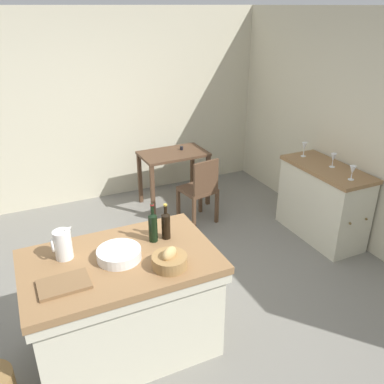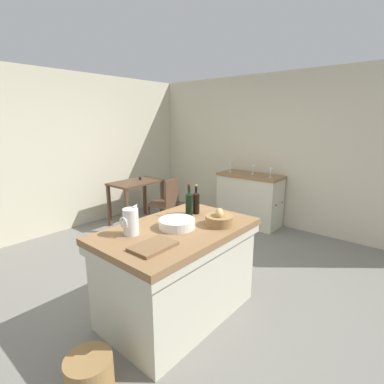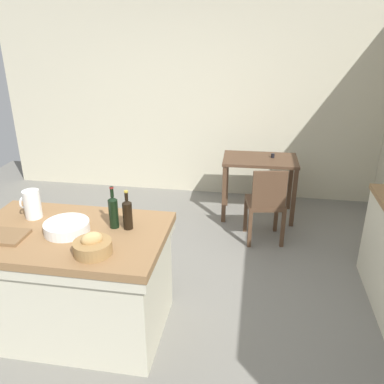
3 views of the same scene
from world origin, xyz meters
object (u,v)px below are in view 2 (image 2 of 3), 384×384
at_px(writing_desk, 136,188).
at_px(wicker_hamper, 90,375).
at_px(wine_bottle_dark, 196,202).
at_px(wine_glass_left, 253,168).
at_px(island_table, 178,268).
at_px(pitcher, 131,221).
at_px(side_cabinet, 249,199).
at_px(wine_glass_far_left, 271,171).
at_px(wooden_chair, 166,203).
at_px(wine_bottle_amber, 189,203).
at_px(cutting_board, 153,246).
at_px(wash_bowl, 177,223).
at_px(wine_glass_middle, 230,165).
at_px(bread_basket, 219,219).

xyz_separation_m(writing_desk, wicker_hamper, (-2.41, -2.46, -0.50)).
height_order(wine_bottle_dark, wine_glass_left, wine_bottle_dark).
xyz_separation_m(island_table, wine_bottle_dark, (0.43, 0.13, 0.53)).
bearing_deg(pitcher, side_cabinet, 10.53).
relative_size(island_table, wine_glass_far_left, 9.24).
xyz_separation_m(island_table, pitcher, (-0.37, 0.19, 0.52)).
xyz_separation_m(writing_desk, wooden_chair, (0.09, -0.67, -0.16)).
height_order(wine_bottle_dark, wine_bottle_amber, wine_bottle_amber).
xyz_separation_m(side_cabinet, wooden_chair, (-1.19, 0.91, 0.03)).
distance_m(wine_glass_far_left, wicker_hamper, 3.79).
xyz_separation_m(wooden_chair, cutting_board, (-1.91, -1.81, 0.41)).
bearing_deg(cutting_board, writing_desk, 53.71).
distance_m(pitcher, wine_bottle_dark, 0.80).
height_order(writing_desk, wine_glass_far_left, wine_glass_far_left).
distance_m(side_cabinet, wine_glass_far_left, 0.68).
bearing_deg(wash_bowl, wine_glass_left, 15.12).
bearing_deg(wash_bowl, pitcher, 152.99).
bearing_deg(cutting_board, pitcher, 80.29).
xyz_separation_m(wine_bottle_dark, wine_glass_middle, (2.22, 1.03, 0.02)).
relative_size(wooden_chair, wash_bowl, 2.70).
bearing_deg(bread_basket, pitcher, 146.82).
bearing_deg(island_table, wine_glass_middle, 23.65).
distance_m(wash_bowl, wine_glass_far_left, 2.66).
xyz_separation_m(wine_bottle_amber, wine_glass_middle, (2.33, 1.03, 0.01)).
bearing_deg(island_table, wine_glass_left, 15.08).
height_order(writing_desk, bread_basket, bread_basket).
relative_size(cutting_board, wicker_hamper, 1.05).
bearing_deg(wicker_hamper, cutting_board, -2.93).
height_order(side_cabinet, wine_bottle_amber, wine_bottle_amber).
relative_size(island_table, pitcher, 5.38).
distance_m(wine_bottle_amber, wine_glass_left, 2.47).
xyz_separation_m(island_table, wicker_hamper, (-1.02, -0.13, -0.34)).
height_order(island_table, writing_desk, island_table).
bearing_deg(side_cabinet, wine_bottle_dark, -164.50).
height_order(wine_bottle_amber, wine_glass_far_left, wine_bottle_amber).
height_order(wash_bowl, wine_bottle_amber, wine_bottle_amber).
distance_m(side_cabinet, wine_glass_left, 0.56).
bearing_deg(writing_desk, wine_glass_far_left, -57.80).
relative_size(side_cabinet, pitcher, 4.22).
distance_m(writing_desk, pitcher, 2.80).
distance_m(wooden_chair, wine_bottle_amber, 1.99).
xyz_separation_m(bread_basket, wicker_hamper, (-1.32, 0.13, -0.80)).
xyz_separation_m(wine_bottle_dark, wine_glass_far_left, (2.21, 0.23, 0.01)).
height_order(side_cabinet, wicker_hamper, side_cabinet).
distance_m(side_cabinet, bread_basket, 2.62).
relative_size(island_table, wooden_chair, 1.62).
distance_m(writing_desk, wine_bottle_dark, 2.43).
height_order(wine_glass_far_left, wine_glass_middle, wine_glass_middle).
bearing_deg(cutting_board, wooden_chair, 43.50).
bearing_deg(wine_glass_far_left, pitcher, -176.71).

